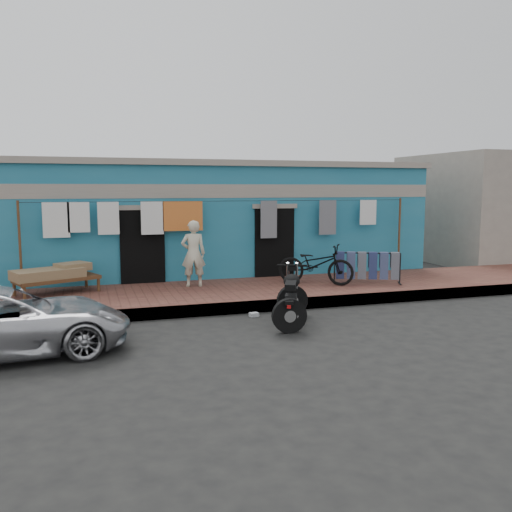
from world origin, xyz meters
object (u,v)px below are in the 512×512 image
(bicycle, at_px, (316,260))
(charpoy, at_px, (57,280))
(car, at_px, (3,321))
(seated_person, at_px, (193,254))
(motorcycle, at_px, (291,296))
(jeans_rack, at_px, (367,267))

(bicycle, distance_m, charpoy, 6.13)
(car, relative_size, charpoy, 1.92)
(car, bearing_deg, seated_person, -51.66)
(seated_person, distance_m, motorcycle, 3.50)
(charpoy, bearing_deg, motorcycle, -36.37)
(car, bearing_deg, charpoy, -16.13)
(seated_person, relative_size, bicycle, 0.85)
(charpoy, relative_size, jeans_rack, 1.22)
(seated_person, xyz_separation_m, charpoy, (-3.12, 0.03, -0.49))
(car, xyz_separation_m, seated_person, (3.75, 3.75, 0.49))
(seated_person, distance_m, jeans_rack, 4.34)
(bicycle, xyz_separation_m, motorcycle, (-1.68, -2.64, -0.31))
(car, xyz_separation_m, charpoy, (0.63, 3.78, 0.01))
(car, bearing_deg, motorcycle, -90.62)
(bicycle, bearing_deg, car, 152.57)
(seated_person, xyz_separation_m, jeans_rack, (4.23, -0.89, -0.40))
(jeans_rack, bearing_deg, motorcycle, -141.67)
(motorcycle, height_order, charpoy, motorcycle)
(car, distance_m, seated_person, 5.33)
(bicycle, bearing_deg, motorcycle, -175.14)
(car, relative_size, seated_person, 2.47)
(motorcycle, distance_m, jeans_rack, 3.75)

